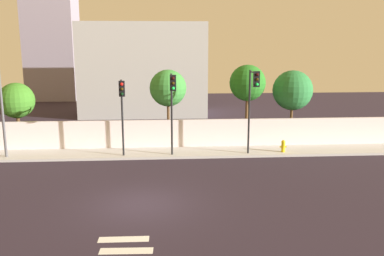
% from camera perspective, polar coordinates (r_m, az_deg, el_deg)
% --- Properties ---
extents(ground_plane, '(80.00, 80.00, 0.00)m').
position_cam_1_polar(ground_plane, '(18.29, -7.01, -10.41)').
color(ground_plane, '#281F2C').
extents(sidewalk, '(36.00, 2.40, 0.15)m').
position_cam_1_polar(sidewalk, '(26.05, -6.10, -3.49)').
color(sidewalk, '#B7B7B7').
rests_on(sidewalk, ground).
extents(perimeter_wall, '(36.00, 0.18, 1.80)m').
position_cam_1_polar(perimeter_wall, '(27.07, -6.05, -0.79)').
color(perimeter_wall, silver).
rests_on(perimeter_wall, sidewalk).
extents(traffic_light_left, '(0.37, 1.42, 5.13)m').
position_cam_1_polar(traffic_light_left, '(24.63, 8.41, 4.58)').
color(traffic_light_left, black).
rests_on(traffic_light_left, sidewalk).
extents(traffic_light_center, '(0.35, 1.40, 4.94)m').
position_cam_1_polar(traffic_light_center, '(24.09, -2.73, 4.23)').
color(traffic_light_center, black).
rests_on(traffic_light_center, sidewalk).
extents(traffic_light_right, '(0.36, 1.07, 4.60)m').
position_cam_1_polar(traffic_light_right, '(24.39, -9.64, 3.58)').
color(traffic_light_right, black).
rests_on(traffic_light_right, sidewalk).
extents(fire_hydrant, '(0.44, 0.26, 0.76)m').
position_cam_1_polar(fire_hydrant, '(26.46, 12.49, -2.38)').
color(fire_hydrant, gold).
rests_on(fire_hydrant, sidewalk).
extents(roadside_tree_leftmost, '(2.34, 2.34, 4.32)m').
position_cam_1_polar(roadside_tree_leftmost, '(29.51, -23.09, 3.48)').
color(roadside_tree_leftmost, brown).
rests_on(roadside_tree_leftmost, ground).
extents(roadside_tree_midleft, '(2.47, 2.47, 5.13)m').
position_cam_1_polar(roadside_tree_midleft, '(27.80, -3.33, 5.50)').
color(roadside_tree_midleft, brown).
rests_on(roadside_tree_midleft, ground).
extents(roadside_tree_midright, '(2.46, 2.46, 5.44)m').
position_cam_1_polar(roadside_tree_midright, '(28.34, 7.68, 6.15)').
color(roadside_tree_midright, brown).
rests_on(roadside_tree_midright, ground).
extents(roadside_tree_rightmost, '(2.73, 2.73, 5.05)m').
position_cam_1_polar(roadside_tree_rightmost, '(29.19, 13.73, 5.06)').
color(roadside_tree_rightmost, brown).
rests_on(roadside_tree_rightmost, ground).
extents(low_building_distant, '(11.88, 6.00, 8.76)m').
position_cam_1_polar(low_building_distant, '(40.55, -6.69, 8.06)').
color(low_building_distant, '#AAAAAA').
rests_on(low_building_distant, ground).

